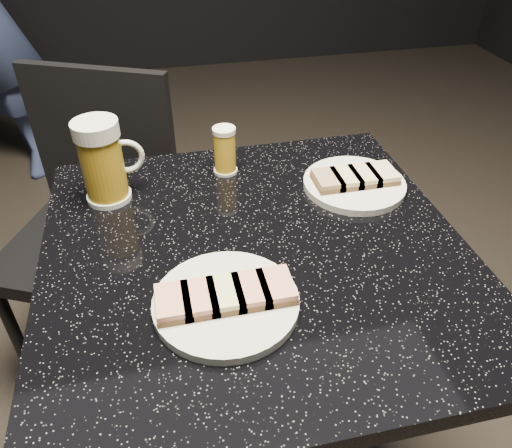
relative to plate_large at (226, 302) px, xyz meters
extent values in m
cylinder|color=silver|center=(0.00, 0.00, 0.00)|extent=(0.21, 0.21, 0.01)
cylinder|color=silver|center=(0.30, 0.26, 0.00)|extent=(0.20, 0.20, 0.01)
cylinder|color=black|center=(0.07, 0.12, -0.38)|extent=(0.10, 0.10, 0.69)
cube|color=black|center=(0.07, 0.12, -0.02)|extent=(0.70, 0.70, 0.03)
cylinder|color=silver|center=(-0.17, 0.32, 0.00)|extent=(0.08, 0.08, 0.01)
cylinder|color=#BF911F|center=(-0.17, 0.32, 0.06)|extent=(0.08, 0.08, 0.12)
cylinder|color=silver|center=(-0.17, 0.32, 0.14)|extent=(0.08, 0.08, 0.03)
torus|color=silver|center=(-0.13, 0.34, 0.07)|extent=(0.07, 0.01, 0.07)
cylinder|color=silver|center=(0.06, 0.37, 0.00)|extent=(0.05, 0.05, 0.01)
cylinder|color=yellow|center=(0.06, 0.37, 0.04)|extent=(0.04, 0.04, 0.08)
cylinder|color=white|center=(0.06, 0.37, 0.09)|extent=(0.05, 0.05, 0.01)
cube|color=black|center=(-0.28, 0.56, -0.31)|extent=(0.52, 0.52, 0.04)
cylinder|color=black|center=(-0.50, 0.48, -0.54)|extent=(0.03, 0.03, 0.43)
cylinder|color=black|center=(-0.20, 0.35, -0.54)|extent=(0.03, 0.03, 0.43)
cylinder|color=black|center=(-0.36, 0.78, -0.54)|extent=(0.03, 0.03, 0.43)
cylinder|color=black|center=(-0.06, 0.65, -0.54)|extent=(0.03, 0.03, 0.43)
cube|color=black|center=(-0.20, 0.73, -0.09)|extent=(0.36, 0.19, 0.39)
cube|color=#4C3521|center=(-0.07, 0.00, 0.01)|extent=(0.05, 0.07, 0.01)
cube|color=tan|center=(-0.07, 0.00, 0.02)|extent=(0.05, 0.07, 0.01)
cube|color=#4C3521|center=(-0.04, 0.00, 0.01)|extent=(0.05, 0.07, 0.01)
cube|color=tan|center=(-0.04, 0.00, 0.02)|extent=(0.05, 0.07, 0.01)
cube|color=#4C3521|center=(0.00, 0.00, 0.01)|extent=(0.05, 0.07, 0.01)
cube|color=#D1D184|center=(0.00, 0.00, 0.02)|extent=(0.05, 0.07, 0.01)
cube|color=#4C3521|center=(0.04, 0.00, 0.01)|extent=(0.05, 0.07, 0.01)
cube|color=tan|center=(0.04, 0.00, 0.02)|extent=(0.05, 0.07, 0.01)
cube|color=#4C3521|center=(0.07, 0.00, 0.01)|extent=(0.05, 0.07, 0.01)
cube|color=tan|center=(0.07, 0.00, 0.02)|extent=(0.05, 0.07, 0.01)
cube|color=#4C3521|center=(0.24, 0.26, 0.01)|extent=(0.05, 0.07, 0.01)
cube|color=#8C7251|center=(0.24, 0.26, 0.02)|extent=(0.05, 0.07, 0.01)
cube|color=#4C3521|center=(0.28, 0.26, 0.01)|extent=(0.05, 0.07, 0.01)
cube|color=#D1D184|center=(0.28, 0.26, 0.02)|extent=(0.05, 0.07, 0.01)
cube|color=#4C3521|center=(0.32, 0.26, 0.01)|extent=(0.05, 0.07, 0.01)
cube|color=beige|center=(0.32, 0.26, 0.02)|extent=(0.05, 0.07, 0.01)
cube|color=#4C3521|center=(0.35, 0.26, 0.01)|extent=(0.05, 0.07, 0.01)
cube|color=beige|center=(0.35, 0.26, 0.02)|extent=(0.05, 0.07, 0.01)
camera|label=1|loc=(-0.07, -0.50, 0.53)|focal=35.00mm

